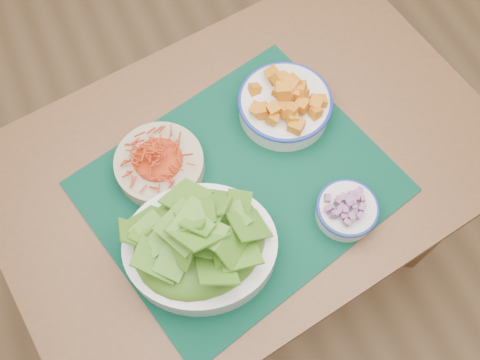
# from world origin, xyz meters

# --- Properties ---
(ground) EXTENTS (4.00, 4.00, 0.00)m
(ground) POSITION_xyz_m (0.00, 0.00, 0.00)
(ground) COLOR #A1774E
(ground) RESTS_ON ground
(table) EXTENTS (1.16, 0.86, 0.75)m
(table) POSITION_xyz_m (-0.03, 0.11, 0.64)
(table) COLOR brown
(table) RESTS_ON ground
(placemat) EXTENTS (0.69, 0.61, 0.00)m
(placemat) POSITION_xyz_m (-0.07, 0.06, 0.75)
(placemat) COLOR black
(placemat) RESTS_ON table
(carrot_bowl) EXTENTS (0.20, 0.20, 0.07)m
(carrot_bowl) POSITION_xyz_m (-0.21, 0.17, 0.79)
(carrot_bowl) COLOR tan
(carrot_bowl) RESTS_ON placemat
(squash_bowl) EXTENTS (0.26, 0.26, 0.10)m
(squash_bowl) POSITION_xyz_m (0.09, 0.19, 0.80)
(squash_bowl) COLOR silver
(squash_bowl) RESTS_ON placemat
(lettuce_bowl) EXTENTS (0.36, 0.33, 0.14)m
(lettuce_bowl) POSITION_xyz_m (-0.20, -0.04, 0.82)
(lettuce_bowl) COLOR white
(lettuce_bowl) RESTS_ON placemat
(onion_bowl) EXTENTS (0.16, 0.16, 0.07)m
(onion_bowl) POSITION_xyz_m (0.10, -0.08, 0.79)
(onion_bowl) COLOR silver
(onion_bowl) RESTS_ON placemat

